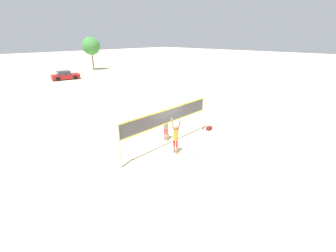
{
  "coord_description": "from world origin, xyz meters",
  "views": [
    {
      "loc": [
        -9.05,
        -8.74,
        6.36
      ],
      "look_at": [
        0.0,
        0.0,
        1.33
      ],
      "focal_mm": 24.0,
      "sensor_mm": 36.0,
      "label": 1
    }
  ],
  "objects": [
    {
      "name": "ground_plane",
      "position": [
        0.0,
        0.0,
        0.0
      ],
      "size": [
        200.0,
        200.0,
        0.0
      ],
      "primitive_type": "plane",
      "color": "beige"
    },
    {
      "name": "volleyball_net",
      "position": [
        0.0,
        0.0,
        1.71
      ],
      "size": [
        7.16,
        0.13,
        2.42
      ],
      "color": "beige",
      "rests_on": "ground_plane"
    },
    {
      "name": "player_spiker",
      "position": [
        -0.41,
        -0.99,
        1.13
      ],
      "size": [
        0.28,
        0.71,
        2.14
      ],
      "rotation": [
        0.0,
        0.0,
        1.57
      ],
      "color": "#8C664C",
      "rests_on": "ground_plane"
    },
    {
      "name": "player_blocker",
      "position": [
        0.48,
        0.65,
        1.1
      ],
      "size": [
        0.28,
        0.7,
        2.09
      ],
      "rotation": [
        0.0,
        0.0,
        -1.57
      ],
      "color": "#8C664C",
      "rests_on": "ground_plane"
    },
    {
      "name": "volleyball",
      "position": [
        0.12,
        -1.78,
        0.11
      ],
      "size": [
        0.22,
        0.22,
        0.22
      ],
      "color": "white",
      "rests_on": "ground_plane"
    },
    {
      "name": "gear_bag",
      "position": [
        3.9,
        -0.4,
        0.14
      ],
      "size": [
        0.38,
        0.28,
        0.27
      ],
      "color": "maroon",
      "rests_on": "ground_plane"
    },
    {
      "name": "parked_car_near",
      "position": [
        5.41,
        27.8,
        0.61
      ],
      "size": [
        4.34,
        2.57,
        1.35
      ],
      "rotation": [
        0.0,
        0.0,
        -0.2
      ],
      "color": "maroon",
      "rests_on": "ground_plane"
    },
    {
      "name": "tree_right_cluster",
      "position": [
        14.19,
        34.88,
        4.58
      ],
      "size": [
        3.44,
        3.44,
        6.32
      ],
      "color": "brown",
      "rests_on": "ground_plane"
    }
  ]
}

